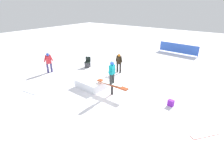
{
  "coord_description": "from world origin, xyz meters",
  "views": [
    {
      "loc": [
        5.51,
        -7.51,
        5.13
      ],
      "look_at": [
        0.0,
        0.0,
        1.3
      ],
      "focal_mm": 28.0,
      "sensor_mm": 36.0,
      "label": 1
    }
  ],
  "objects_px": {
    "backpack_on_snow": "(171,103)",
    "loose_snowboard_white": "(30,92)",
    "bystander_red": "(49,62)",
    "folding_chair": "(88,62)",
    "main_rider_on_rail": "(112,73)",
    "rail_feature": "(112,86)",
    "bystander_black": "(119,62)",
    "loose_snowboard_coral": "(205,134)"
  },
  "relations": [
    {
      "from": "main_rider_on_rail",
      "to": "backpack_on_snow",
      "type": "relative_size",
      "value": 4.11
    },
    {
      "from": "rail_feature",
      "to": "loose_snowboard_white",
      "type": "xyz_separation_m",
      "value": [
        -4.27,
        -2.78,
        -0.58
      ]
    },
    {
      "from": "main_rider_on_rail",
      "to": "bystander_black",
      "type": "height_order",
      "value": "main_rider_on_rail"
    },
    {
      "from": "backpack_on_snow",
      "to": "loose_snowboard_white",
      "type": "bearing_deg",
      "value": 33.08
    },
    {
      "from": "folding_chair",
      "to": "bystander_red",
      "type": "bearing_deg",
      "value": -143.87
    },
    {
      "from": "rail_feature",
      "to": "bystander_red",
      "type": "bearing_deg",
      "value": -177.19
    },
    {
      "from": "loose_snowboard_white",
      "to": "backpack_on_snow",
      "type": "bearing_deg",
      "value": 17.42
    },
    {
      "from": "loose_snowboard_coral",
      "to": "bystander_red",
      "type": "bearing_deg",
      "value": -54.3
    },
    {
      "from": "main_rider_on_rail",
      "to": "folding_chair",
      "type": "xyz_separation_m",
      "value": [
        -4.57,
        2.7,
        -0.98
      ]
    },
    {
      "from": "main_rider_on_rail",
      "to": "loose_snowboard_coral",
      "type": "bearing_deg",
      "value": -10.39
    },
    {
      "from": "loose_snowboard_coral",
      "to": "loose_snowboard_white",
      "type": "relative_size",
      "value": 0.97
    },
    {
      "from": "main_rider_on_rail",
      "to": "bystander_red",
      "type": "bearing_deg",
      "value": 174.86
    },
    {
      "from": "folding_chair",
      "to": "backpack_on_snow",
      "type": "height_order",
      "value": "folding_chair"
    },
    {
      "from": "loose_snowboard_white",
      "to": "folding_chair",
      "type": "height_order",
      "value": "folding_chair"
    },
    {
      "from": "backpack_on_snow",
      "to": "loose_snowboard_coral",
      "type": "bearing_deg",
      "value": 152.67
    },
    {
      "from": "loose_snowboard_white",
      "to": "bystander_red",
      "type": "bearing_deg",
      "value": 115.56
    },
    {
      "from": "bystander_red",
      "to": "loose_snowboard_white",
      "type": "xyz_separation_m",
      "value": [
        1.87,
        -2.79,
        -0.87
      ]
    },
    {
      "from": "rail_feature",
      "to": "folding_chair",
      "type": "bearing_deg",
      "value": 152.36
    },
    {
      "from": "rail_feature",
      "to": "loose_snowboard_white",
      "type": "relative_size",
      "value": 1.62
    },
    {
      "from": "rail_feature",
      "to": "bystander_black",
      "type": "height_order",
      "value": "bystander_black"
    },
    {
      "from": "rail_feature",
      "to": "backpack_on_snow",
      "type": "height_order",
      "value": "rail_feature"
    },
    {
      "from": "loose_snowboard_coral",
      "to": "loose_snowboard_white",
      "type": "height_order",
      "value": "same"
    },
    {
      "from": "loose_snowboard_coral",
      "to": "loose_snowboard_white",
      "type": "bearing_deg",
      "value": -38.21
    },
    {
      "from": "main_rider_on_rail",
      "to": "bystander_red",
      "type": "xyz_separation_m",
      "value": [
        -6.14,
        0.02,
        -0.52
      ]
    },
    {
      "from": "folding_chair",
      "to": "bystander_black",
      "type": "bearing_deg",
      "value": -13.25
    },
    {
      "from": "loose_snowboard_coral",
      "to": "folding_chair",
      "type": "bearing_deg",
      "value": -69.81
    },
    {
      "from": "bystander_black",
      "to": "loose_snowboard_white",
      "type": "distance_m",
      "value": 6.58
    },
    {
      "from": "folding_chair",
      "to": "loose_snowboard_coral",
      "type": "bearing_deg",
      "value": -41.47
    },
    {
      "from": "bystander_red",
      "to": "main_rider_on_rail",
      "type": "bearing_deg",
      "value": 110.11
    },
    {
      "from": "backpack_on_snow",
      "to": "bystander_black",
      "type": "bearing_deg",
      "value": -17.99
    },
    {
      "from": "rail_feature",
      "to": "main_rider_on_rail",
      "type": "relative_size",
      "value": 1.57
    },
    {
      "from": "bystander_black",
      "to": "backpack_on_snow",
      "type": "xyz_separation_m",
      "value": [
        4.97,
        -2.36,
        -0.69
      ]
    },
    {
      "from": "bystander_red",
      "to": "backpack_on_snow",
      "type": "bearing_deg",
      "value": 115.32
    },
    {
      "from": "main_rider_on_rail",
      "to": "bystander_black",
      "type": "xyz_separation_m",
      "value": [
        -1.69,
        3.21,
        -0.54
      ]
    },
    {
      "from": "rail_feature",
      "to": "loose_snowboard_white",
      "type": "bearing_deg",
      "value": -144.03
    },
    {
      "from": "loose_snowboard_coral",
      "to": "backpack_on_snow",
      "type": "bearing_deg",
      "value": -86.5
    },
    {
      "from": "folding_chair",
      "to": "rail_feature",
      "type": "bearing_deg",
      "value": -54.0
    },
    {
      "from": "bystander_red",
      "to": "loose_snowboard_white",
      "type": "bearing_deg",
      "value": 54.05
    },
    {
      "from": "loose_snowboard_white",
      "to": "folding_chair",
      "type": "distance_m",
      "value": 5.5
    },
    {
      "from": "main_rider_on_rail",
      "to": "bystander_red",
      "type": "relative_size",
      "value": 0.89
    },
    {
      "from": "rail_feature",
      "to": "backpack_on_snow",
      "type": "xyz_separation_m",
      "value": [
        3.28,
        0.85,
        -0.42
      ]
    },
    {
      "from": "loose_snowboard_coral",
      "to": "backpack_on_snow",
      "type": "xyz_separation_m",
      "value": [
        -1.94,
        1.34,
        0.16
      ]
    }
  ]
}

